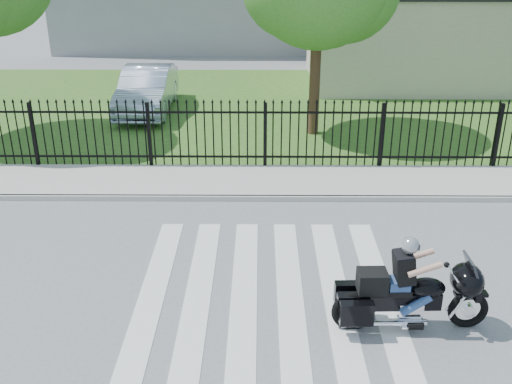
{
  "coord_description": "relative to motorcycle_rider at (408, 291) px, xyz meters",
  "views": [
    {
      "loc": [
        -0.13,
        -8.72,
        5.85
      ],
      "look_at": [
        -0.21,
        2.23,
        1.0
      ],
      "focal_mm": 42.0,
      "sensor_mm": 36.0,
      "label": 1
    }
  ],
  "objects": [
    {
      "name": "curb",
      "position": [
        -2.18,
        4.83,
        -0.62
      ],
      "size": [
        40.0,
        0.12,
        0.12
      ],
      "primitive_type": "cube",
      "color": "#ADAAA3",
      "rests_on": "ground"
    },
    {
      "name": "crosswalk",
      "position": [
        -2.18,
        0.83,
        -0.67
      ],
      "size": [
        5.0,
        5.5,
        0.01
      ],
      "primitive_type": null,
      "color": "silver",
      "rests_on": "ground"
    },
    {
      "name": "iron_fence",
      "position": [
        -2.18,
        6.83,
        0.23
      ],
      "size": [
        26.0,
        0.04,
        1.8
      ],
      "color": "black",
      "rests_on": "ground"
    },
    {
      "name": "grass_strip",
      "position": [
        -2.18,
        12.83,
        -0.67
      ],
      "size": [
        40.0,
        12.0,
        0.02
      ],
      "primitive_type": "cube",
      "color": "#28551D",
      "rests_on": "ground"
    },
    {
      "name": "motorcycle_rider",
      "position": [
        0.0,
        0.0,
        0.0
      ],
      "size": [
        2.5,
        0.77,
        1.65
      ],
      "rotation": [
        0.0,
        0.0,
        0.03
      ],
      "color": "black",
      "rests_on": "ground"
    },
    {
      "name": "ground",
      "position": [
        -2.18,
        0.83,
        -0.68
      ],
      "size": [
        120.0,
        120.0,
        0.0
      ],
      "primitive_type": "plane",
      "color": "slate",
      "rests_on": "ground"
    },
    {
      "name": "parked_car",
      "position": [
        -6.19,
        12.2,
        0.1
      ],
      "size": [
        1.62,
        4.58,
        1.51
      ],
      "primitive_type": "imported",
      "rotation": [
        0.0,
        0.0,
        0.01
      ],
      "color": "#A0AEC9",
      "rests_on": "grass_strip"
    },
    {
      "name": "sidewalk",
      "position": [
        -2.18,
        5.83,
        -0.62
      ],
      "size": [
        40.0,
        2.0,
        0.12
      ],
      "primitive_type": "cube",
      "color": "#ADAAA3",
      "rests_on": "ground"
    },
    {
      "name": "building_low",
      "position": [
        4.82,
        16.83,
        1.07
      ],
      "size": [
        10.0,
        6.0,
        3.5
      ],
      "primitive_type": "cube",
      "color": "beige",
      "rests_on": "ground"
    }
  ]
}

